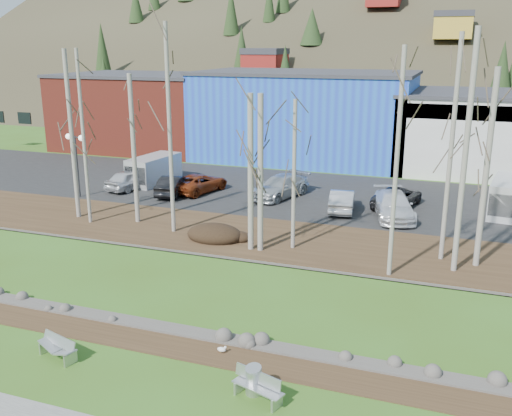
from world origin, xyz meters
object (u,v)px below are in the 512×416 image
at_px(street_lamp, 76,148).
at_px(car_6, 397,197).
at_px(car_7, 393,205).
at_px(car_5, 342,200).
at_px(car_0, 131,179).
at_px(van_grey, 153,170).
at_px(car_3, 280,187).
at_px(litter_bin, 253,381).
at_px(car_4, 275,187).
at_px(bench_intact, 258,387).
at_px(van_white, 510,197).
at_px(car_2, 199,183).
at_px(car_1, 173,185).
at_px(bench_damaged, 58,348).
at_px(seagull, 222,349).

height_order(street_lamp, car_6, street_lamp).
bearing_deg(car_6, street_lamp, 25.34).
relative_size(car_6, car_7, 0.92).
height_order(car_5, car_6, car_5).
bearing_deg(car_0, car_7, -172.11).
bearing_deg(van_grey, car_3, 2.86).
height_order(litter_bin, car_4, car_4).
bearing_deg(car_6, van_grey, 11.22).
relative_size(bench_intact, car_3, 0.34).
relative_size(car_6, van_grey, 0.98).
bearing_deg(van_white, street_lamp, -161.16).
height_order(litter_bin, street_lamp, street_lamp).
relative_size(car_2, car_6, 0.98).
height_order(street_lamp, car_4, street_lamp).
bearing_deg(car_0, car_5, -171.32).
xyz_separation_m(car_5, car_7, (3.34, -0.37, 0.06)).
distance_m(car_1, car_5, 12.46).
bearing_deg(van_grey, bench_damaged, -61.54).
relative_size(bench_intact, car_5, 0.42).
xyz_separation_m(bench_intact, car_2, (-12.66, 22.69, 0.38)).
bearing_deg(bench_intact, car_4, 124.71).
distance_m(car_3, van_grey, 10.75).
relative_size(car_1, van_grey, 0.85).
bearing_deg(car_5, car_6, -152.88).
bearing_deg(street_lamp, bench_damaged, -42.82).
bearing_deg(car_5, seagull, 80.67).
bearing_deg(van_grey, seagull, -48.90).
xyz_separation_m(bench_damaged, car_4, (0.55, 23.33, 0.43)).
xyz_separation_m(car_3, car_7, (8.25, -2.39, 0.01)).
bearing_deg(car_1, car_7, 169.03).
relative_size(litter_bin, car_4, 0.22).
distance_m(bench_intact, van_white, 25.59).
relative_size(bench_damaged, car_5, 0.41).
height_order(van_white, van_grey, van_white).
bearing_deg(bench_damaged, car_7, 82.67).
height_order(car_6, car_7, car_7).
distance_m(bench_damaged, car_3, 23.36).
bearing_deg(car_2, van_grey, -0.43).
bearing_deg(van_white, car_2, -168.39).
bearing_deg(car_4, bench_damaged, -87.34).
xyz_separation_m(car_1, car_5, (12.46, -0.03, 0.01)).
xyz_separation_m(car_0, van_white, (26.59, 2.31, 0.39)).
relative_size(car_4, car_5, 0.91).
relative_size(street_lamp, van_grey, 0.89).
bearing_deg(van_white, car_5, -156.84).
distance_m(litter_bin, street_lamp, 27.28).
bearing_deg(car_5, car_3, -30.12).
height_order(seagull, car_5, car_5).
bearing_deg(car_7, car_1, 162.60).
bearing_deg(bench_damaged, car_4, 104.99).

